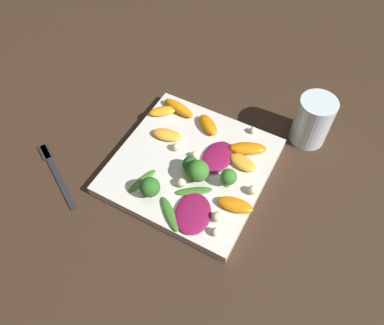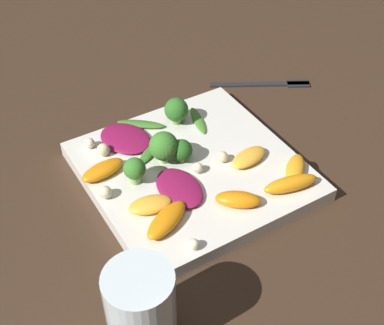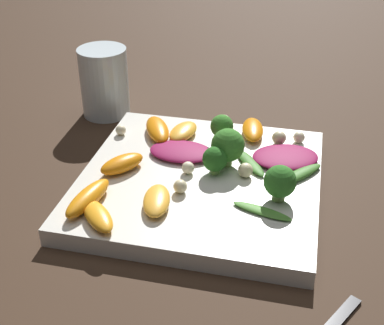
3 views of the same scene
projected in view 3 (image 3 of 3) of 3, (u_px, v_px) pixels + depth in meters
ground_plane at (200, 190)px, 0.66m from camera, size 2.40×2.40×0.00m
plate at (200, 182)px, 0.65m from camera, size 0.28×0.28×0.02m
drinking_glass at (104, 82)px, 0.81m from camera, size 0.07×0.07×0.11m
radicchio_leaf_0 at (285, 157)px, 0.67m from camera, size 0.09×0.10×0.01m
radicchio_leaf_1 at (181, 151)px, 0.69m from camera, size 0.06×0.08×0.01m
orange_segment_0 at (253, 130)px, 0.73m from camera, size 0.07×0.04×0.02m
orange_segment_1 at (98, 216)px, 0.57m from camera, size 0.06×0.06×0.01m
orange_segment_2 at (183, 131)px, 0.73m from camera, size 0.06×0.04×0.01m
orange_segment_3 at (157, 201)px, 0.59m from camera, size 0.07×0.04×0.01m
orange_segment_4 at (157, 129)px, 0.73m from camera, size 0.08×0.06×0.02m
orange_segment_5 at (88, 198)px, 0.59m from camera, size 0.08×0.04×0.02m
orange_segment_6 at (122, 164)px, 0.65m from camera, size 0.06×0.06×0.02m
broccoli_floret_0 at (228, 146)px, 0.65m from camera, size 0.04×0.04×0.05m
broccoli_floret_1 at (222, 127)px, 0.70m from camera, size 0.03×0.03×0.04m
broccoli_floret_2 at (280, 182)px, 0.59m from camera, size 0.04×0.04×0.04m
broccoli_floret_3 at (215, 160)px, 0.64m from camera, size 0.03×0.03×0.04m
arugula_sprig_0 at (262, 211)px, 0.58m from camera, size 0.03×0.07×0.00m
arugula_sprig_1 at (299, 174)px, 0.64m from camera, size 0.07×0.06×0.01m
arugula_sprig_2 at (250, 162)px, 0.67m from camera, size 0.06×0.05×0.01m
macadamia_nut_0 at (299, 137)px, 0.71m from camera, size 0.02×0.02×0.02m
macadamia_nut_1 at (180, 186)px, 0.61m from camera, size 0.02×0.02×0.02m
macadamia_nut_2 at (246, 170)px, 0.64m from camera, size 0.02×0.02×0.02m
macadamia_nut_3 at (279, 138)px, 0.71m from camera, size 0.02×0.02×0.02m
macadamia_nut_4 at (188, 169)px, 0.65m from camera, size 0.02×0.02×0.02m
macadamia_nut_5 at (121, 130)px, 0.73m from camera, size 0.01×0.01×0.01m
macadamia_nut_6 at (224, 121)px, 0.75m from camera, size 0.02×0.02×0.02m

